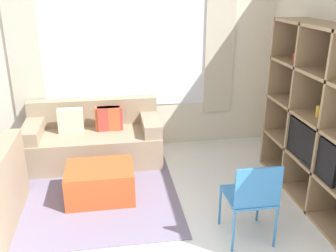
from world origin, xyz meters
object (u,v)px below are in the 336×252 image
folding_chair (252,195)px  couch_main (94,140)px  ottoman (100,183)px  shelving_unit (323,120)px

folding_chair → couch_main: bearing=-53.6°
ottoman → folding_chair: (1.44, -1.03, 0.32)m
ottoman → folding_chair: folding_chair is taller
couch_main → ottoman: bearing=-85.2°
ottoman → folding_chair: size_ratio=0.90×
shelving_unit → ottoman: bearing=171.0°
couch_main → folding_chair: folding_chair is taller
couch_main → folding_chair: bearing=-53.6°
folding_chair → ottoman: bearing=-35.6°
shelving_unit → couch_main: (-2.55, 1.43, -0.67)m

